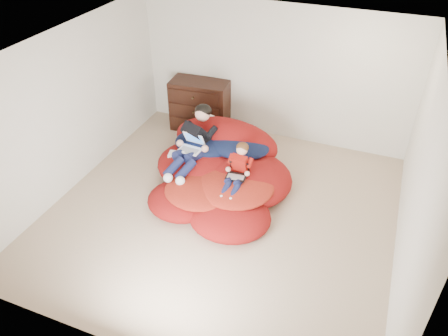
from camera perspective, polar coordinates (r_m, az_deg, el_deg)
room_shell at (r=6.54m, az=-0.25°, el=-4.23°), size 5.10×5.10×2.77m
dresser at (r=8.54m, az=-3.16°, el=8.17°), size 1.14×0.65×0.99m
beanbag_pile at (r=7.05m, az=-0.37°, el=-0.42°), size 2.30×2.46×0.89m
cream_pillow at (r=7.68m, az=-2.14°, el=5.95°), size 0.47×0.30×0.30m
older_boy at (r=7.08m, az=-3.87°, el=3.89°), size 0.50×1.35×0.80m
younger_boy at (r=6.54m, az=1.82°, el=-0.01°), size 0.28×0.81×0.62m
laptop_white at (r=7.02m, az=-4.24°, el=3.04°), size 0.37×0.38×0.24m
laptop_black at (r=6.57m, az=1.79°, el=-0.50°), size 0.32×0.33×0.20m
power_adapter at (r=7.22m, az=-6.54°, el=1.76°), size 0.20×0.20×0.06m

